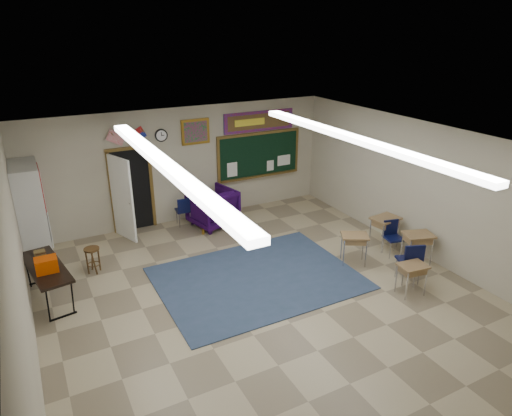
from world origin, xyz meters
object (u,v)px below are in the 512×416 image
student_desk_front_right (384,231)px  folding_table (48,281)px  student_desk_front_left (354,247)px  wooden_stool (93,260)px  wingback_armchair (213,207)px

student_desk_front_right → folding_table: (-7.15, 1.29, -0.03)m
student_desk_front_left → wooden_stool: student_desk_front_left is taller
student_desk_front_left → folding_table: folding_table is taller
student_desk_front_right → folding_table: 7.26m
student_desk_front_left → student_desk_front_right: student_desk_front_right is taller
student_desk_front_left → folding_table: (-6.02, 1.57, 0.01)m
wingback_armchair → student_desk_front_left: wingback_armchair is taller
student_desk_front_right → wooden_stool: size_ratio=1.35×
wingback_armchair → wooden_stool: (-3.19, -1.11, -0.20)m
folding_table → wingback_armchair: bearing=14.1°
folding_table → wooden_stool: 1.14m
wooden_stool → folding_table: bearing=-143.4°
student_desk_front_left → wooden_stool: size_ratio=1.26×
wooden_stool → student_desk_front_left: bearing=-23.8°
wingback_armchair → student_desk_front_left: 3.87m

